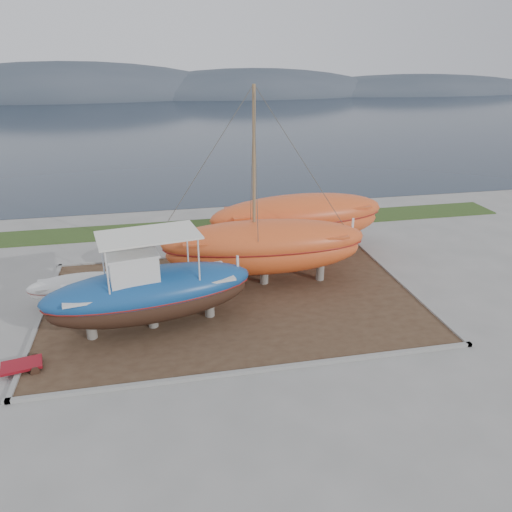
{
  "coord_description": "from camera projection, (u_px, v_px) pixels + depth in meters",
  "views": [
    {
      "loc": [
        -3.38,
        -17.94,
        11.6
      ],
      "look_at": [
        1.16,
        4.0,
        2.31
      ],
      "focal_mm": 35.0,
      "sensor_mm": 36.0,
      "label": 1
    }
  ],
  "objects": [
    {
      "name": "mountain_ridge",
      "position": [
        161.0,
        96.0,
        134.39
      ],
      "size": [
        200.0,
        36.0,
        20.0
      ],
      "primitive_type": null,
      "color": "#333D49",
      "rests_on": "ground"
    },
    {
      "name": "white_dinghy",
      "position": [
        78.0,
        289.0,
        24.37
      ],
      "size": [
        4.81,
        2.21,
        1.4
      ],
      "primitive_type": null,
      "rotation": [
        0.0,
        0.0,
        0.1
      ],
      "color": "silver",
      "rests_on": "dirt_patch"
    },
    {
      "name": "sea",
      "position": [
        171.0,
        124.0,
        84.63
      ],
      "size": [
        260.0,
        100.0,
        0.04
      ],
      "primitive_type": null,
      "color": "#1A2635",
      "rests_on": "ground"
    },
    {
      "name": "ground",
      "position": [
        248.0,
        343.0,
        21.31
      ],
      "size": [
        140.0,
        140.0,
        0.0
      ],
      "primitive_type": "plane",
      "color": "gray",
      "rests_on": "ground"
    },
    {
      "name": "orange_sailboat",
      "position": [
        265.0,
        191.0,
        24.73
      ],
      "size": [
        10.77,
        3.74,
        10.1
      ],
      "primitive_type": null,
      "rotation": [
        0.0,
        0.0,
        -0.06
      ],
      "color": "#D95121",
      "rests_on": "dirt_patch"
    },
    {
      "name": "dirt_patch",
      "position": [
        233.0,
        300.0,
        24.91
      ],
      "size": [
        18.0,
        12.0,
        0.06
      ],
      "primitive_type": "cube",
      "color": "#422D1E",
      "rests_on": "ground"
    },
    {
      "name": "red_trailer",
      "position": [
        22.0,
        367.0,
        19.42
      ],
      "size": [
        2.42,
        1.54,
        0.32
      ],
      "primitive_type": null,
      "rotation": [
        0.0,
        0.0,
        0.2
      ],
      "color": "maroon",
      "rests_on": "ground"
    },
    {
      "name": "orange_bare_hull",
      "position": [
        298.0,
        225.0,
        30.01
      ],
      "size": [
        10.99,
        4.1,
        3.53
      ],
      "primitive_type": null,
      "rotation": [
        0.0,
        0.0,
        0.08
      ],
      "color": "#D95121",
      "rests_on": "dirt_patch"
    },
    {
      "name": "blue_caique",
      "position": [
        150.0,
        282.0,
        21.65
      ],
      "size": [
        9.53,
        4.38,
        4.41
      ],
      "primitive_type": null,
      "rotation": [
        0.0,
        0.0,
        0.17
      ],
      "color": "#16498A",
      "rests_on": "dirt_patch"
    },
    {
      "name": "curb_frame",
      "position": [
        233.0,
        299.0,
        24.9
      ],
      "size": [
        18.6,
        12.6,
        0.15
      ],
      "primitive_type": null,
      "color": "gray",
      "rests_on": "ground"
    },
    {
      "name": "grass_strip",
      "position": [
        207.0,
        226.0,
        35.31
      ],
      "size": [
        44.0,
        3.0,
        0.08
      ],
      "primitive_type": "cube",
      "color": "#284219",
      "rests_on": "ground"
    }
  ]
}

